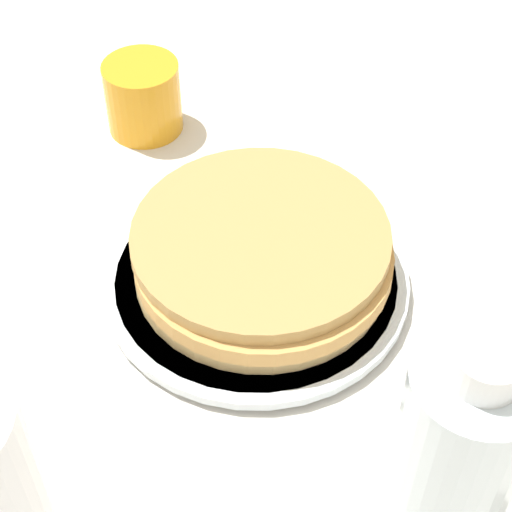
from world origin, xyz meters
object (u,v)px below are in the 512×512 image
Objects in this scene: plate at (256,280)px; water_bottle_near at (451,475)px; pancake_stack at (262,254)px; juice_glass at (143,97)px.

plate is 1.18× the size of water_bottle_near.
pancake_stack is (0.00, -0.00, 0.03)m from plate.
pancake_stack is at bearing -89.36° from plate.
plate is at bearing 90.64° from pancake_stack.
water_bottle_near reaches higher than juice_glass.
juice_glass is at bearing 12.53° from pancake_stack.
plate is 0.22m from juice_glass.
water_bottle_near is at bearing -170.22° from plate.
pancake_stack is 0.22m from juice_glass.
plate is 3.41× the size of juice_glass.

